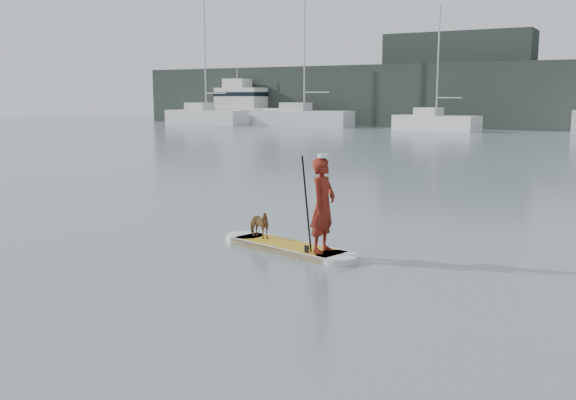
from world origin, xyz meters
The scene contains 12 objects.
ground centered at (0.00, 0.00, 0.00)m, with size 140.00×140.00×0.00m, color slate.
paddleboard centered at (0.89, 1.74, 0.06)m, with size 3.23×1.40×0.12m.
paddler centered at (1.76, 1.52, 1.00)m, with size 0.64×0.42×1.77m, color maroon.
white_cap centered at (1.76, 1.52, 1.92)m, with size 0.22×0.22×0.07m, color silver.
dog centered at (0.07, 1.94, 0.40)m, with size 0.30×0.67×0.56m, color brown.
paddle centered at (1.54, 1.30, 0.80)m, with size 0.10×0.30×2.00m.
sailboat_a centered at (-33.81, 45.34, 0.91)m, with size 9.02×3.13×12.95m.
sailboat_b centered at (-23.09, 46.96, 0.99)m, with size 9.62×3.09×14.21m.
sailboat_c centered at (-9.53, 45.84, 0.78)m, with size 7.70×3.71×10.60m.
motor_yacht_b centered at (-31.14, 48.72, 1.78)m, with size 9.76×3.77×6.34m.
shore_mass centered at (0.00, 53.00, 3.00)m, with size 90.00×6.00×6.00m, color black.
shore_building_west centered at (-10.00, 54.00, 4.50)m, with size 14.00×4.00×9.00m, color black.
Camera 1 is at (6.98, -8.97, 3.01)m, focal length 40.00 mm.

